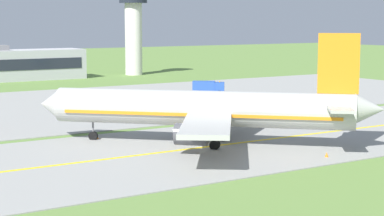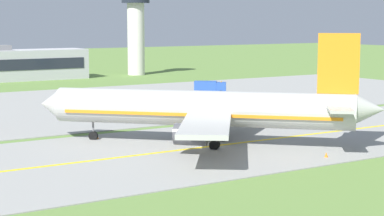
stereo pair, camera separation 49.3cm
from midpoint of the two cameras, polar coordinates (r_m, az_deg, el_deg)
ground_plane at (r=74.54m, az=1.90°, el=-3.36°), size 500.00×500.00×0.00m
taxiway_strip at (r=74.53m, az=1.90°, el=-3.32°), size 240.00×28.00×0.10m
apron_pad at (r=115.46m, az=-5.69°, el=0.51°), size 140.00×52.00×0.10m
taxiway_centreline at (r=74.52m, az=1.90°, el=-3.28°), size 220.00×0.60×0.01m
airplane_lead at (r=75.14m, az=1.36°, el=-0.08°), size 31.42×31.04×12.70m
service_truck_catering at (r=126.38m, az=1.65°, el=1.83°), size 6.04×5.23×2.60m
control_tower at (r=172.88m, az=-4.75°, el=7.57°), size 7.60×7.60×23.39m
traffic_cone_near_edge at (r=70.01m, az=11.61°, el=-3.98°), size 0.44×0.44×0.60m
traffic_cone_mid_edge at (r=79.97m, az=-7.94°, el=-2.47°), size 0.44×0.44×0.60m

